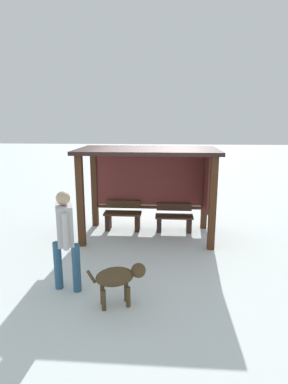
{
  "coord_description": "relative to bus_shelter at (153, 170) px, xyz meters",
  "views": [
    {
      "loc": [
        0.43,
        -7.43,
        2.88
      ],
      "look_at": [
        -0.07,
        -0.17,
        1.18
      ],
      "focal_mm": 29.13,
      "sensor_mm": 36.0,
      "label": 1
    }
  ],
  "objects": [
    {
      "name": "bus_shelter",
      "position": [
        0.0,
        0.0,
        0.0
      ],
      "size": [
        3.33,
        1.78,
        2.21
      ],
      "color": "#442716",
      "rests_on": "ground"
    },
    {
      "name": "bench_left_inside",
      "position": [
        -0.79,
        0.21,
        -1.31
      ],
      "size": [
        0.98,
        0.41,
        0.76
      ],
      "color": "#442D1A",
      "rests_on": "ground"
    },
    {
      "name": "bench_center_inside",
      "position": [
        0.57,
        0.21,
        -1.34
      ],
      "size": [
        0.98,
        0.42,
        0.71
      ],
      "color": "#432B1F",
      "rests_on": "ground"
    },
    {
      "name": "person_walking",
      "position": [
        -1.33,
        -2.86,
        -0.62
      ],
      "size": [
        0.52,
        0.6,
        1.75
      ],
      "color": "#B8B7B8",
      "rests_on": "ground"
    },
    {
      "name": "ground_plane",
      "position": [
        -0.11,
        -0.22,
        -1.65
      ],
      "size": [
        60.0,
        60.0,
        0.0
      ],
      "primitive_type": "plane",
      "color": "white"
    },
    {
      "name": "dog",
      "position": [
        -0.38,
        -3.26,
        -1.18
      ],
      "size": [
        0.9,
        0.46,
        0.67
      ],
      "color": "#4A3821",
      "rests_on": "ground"
    }
  ]
}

